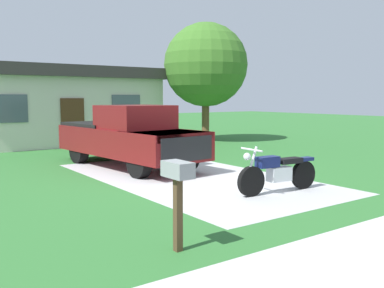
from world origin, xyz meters
TOP-DOWN VIEW (x-y plane):
  - ground_plane at (0.00, 0.00)m, footprint 80.00×80.00m
  - driveway_pad at (0.00, 0.00)m, footprint 4.40×8.18m
  - motorcycle at (0.50, -2.63)m, footprint 2.21×0.70m
  - pickup_truck at (-0.54, 2.65)m, footprint 2.51×5.78m
  - mailbox at (-3.38, -4.42)m, footprint 0.26×0.48m
  - shade_tree at (6.15, 7.45)m, footprint 4.02×4.02m
  - neighbor_house at (-0.14, 10.99)m, footprint 9.60×5.60m

SIDE VIEW (x-z plane):
  - ground_plane at x=0.00m, z-range 0.00..0.00m
  - driveway_pad at x=0.00m, z-range 0.00..0.01m
  - motorcycle at x=0.50m, z-range -0.07..1.02m
  - pickup_truck at x=-0.54m, z-range 0.00..1.90m
  - mailbox at x=-3.38m, z-range 0.35..1.61m
  - neighbor_house at x=-0.14m, z-range 0.04..3.54m
  - shade_tree at x=6.15m, z-range 0.83..6.54m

